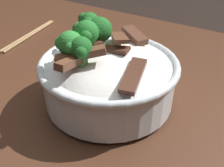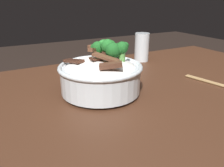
# 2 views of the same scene
# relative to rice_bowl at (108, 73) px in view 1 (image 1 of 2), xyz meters

# --- Properties ---
(dining_table) EXTENTS (1.35, 0.83, 0.77)m
(dining_table) POSITION_rel_rice_bowl_xyz_m (0.12, -0.05, -0.19)
(dining_table) COLOR #472819
(dining_table) RESTS_ON ground
(rice_bowl) EXTENTS (0.24, 0.24, 0.16)m
(rice_bowl) POSITION_rel_rice_bowl_xyz_m (0.00, 0.00, 0.00)
(rice_bowl) COLOR silver
(rice_bowl) RESTS_ON dining_table
(chopsticks_pair) EXTENTS (0.07, 0.23, 0.01)m
(chopsticks_pair) POSITION_rel_rice_bowl_xyz_m (0.36, -0.13, -0.06)
(chopsticks_pair) COLOR #9E7A4C
(chopsticks_pair) RESTS_ON dining_table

